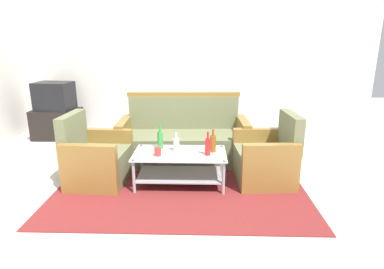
{
  "coord_description": "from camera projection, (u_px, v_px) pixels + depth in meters",
  "views": [
    {
      "loc": [
        0.15,
        -3.0,
        1.71
      ],
      "look_at": [
        0.04,
        0.61,
        0.65
      ],
      "focal_mm": 30.45,
      "sensor_mm": 36.0,
      "label": 1
    }
  ],
  "objects": [
    {
      "name": "wall_back",
      "position": [
        194.0,
        57.0,
        5.9
      ],
      "size": [
        6.52,
        0.12,
        2.8
      ],
      "color": "silver",
      "rests_on": "ground"
    },
    {
      "name": "rug",
      "position": [
        182.0,
        182.0,
        4.04
      ],
      "size": [
        2.92,
        2.28,
        0.01
      ],
      "primitive_type": "cube",
      "color": "maroon",
      "rests_on": "ground"
    },
    {
      "name": "coffee_table",
      "position": [
        180.0,
        164.0,
        3.91
      ],
      "size": [
        1.1,
        0.6,
        0.4
      ],
      "color": "silver",
      "rests_on": "rug"
    },
    {
      "name": "bottle_red",
      "position": [
        208.0,
        146.0,
        3.77
      ],
      "size": [
        0.06,
        0.06,
        0.28
      ],
      "color": "red",
      "rests_on": "coffee_table"
    },
    {
      "name": "tv_stand",
      "position": [
        58.0,
        124.0,
        5.8
      ],
      "size": [
        0.8,
        0.5,
        0.52
      ],
      "primitive_type": "cube",
      "color": "black",
      "rests_on": "ground"
    },
    {
      "name": "cup",
      "position": [
        158.0,
        152.0,
        3.77
      ],
      "size": [
        0.08,
        0.08,
        0.1
      ],
      "primitive_type": "cylinder",
      "color": "red",
      "rests_on": "coffee_table"
    },
    {
      "name": "bottle_brown",
      "position": [
        213.0,
        143.0,
        3.88
      ],
      "size": [
        0.07,
        0.07,
        0.28
      ],
      "color": "brown",
      "rests_on": "coffee_table"
    },
    {
      "name": "bottle_clear",
      "position": [
        176.0,
        144.0,
        3.92
      ],
      "size": [
        0.08,
        0.08,
        0.23
      ],
      "color": "silver",
      "rests_on": "coffee_table"
    },
    {
      "name": "ground_plane",
      "position": [
        186.0,
        211.0,
        3.36
      ],
      "size": [
        14.0,
        14.0,
        0.0
      ],
      "primitive_type": "plane",
      "color": "beige"
    },
    {
      "name": "couch",
      "position": [
        184.0,
        140.0,
        4.67
      ],
      "size": [
        1.83,
        0.81,
        0.96
      ],
      "rotation": [
        0.0,
        0.0,
        3.18
      ],
      "color": "#6B704C",
      "rests_on": "rug"
    },
    {
      "name": "television",
      "position": [
        54.0,
        96.0,
        5.67
      ],
      "size": [
        0.64,
        0.51,
        0.48
      ],
      "rotation": [
        0.0,
        0.0,
        3.03
      ],
      "color": "black",
      "rests_on": "tv_stand"
    },
    {
      "name": "bottle_green",
      "position": [
        160.0,
        139.0,
        3.99
      ],
      "size": [
        0.07,
        0.07,
        0.31
      ],
      "color": "#2D8C38",
      "rests_on": "coffee_table"
    },
    {
      "name": "armchair_left",
      "position": [
        96.0,
        160.0,
        3.99
      ],
      "size": [
        0.74,
        0.8,
        0.85
      ],
      "rotation": [
        0.0,
        0.0,
        -1.63
      ],
      "color": "#6B704C",
      "rests_on": "rug"
    },
    {
      "name": "armchair_right",
      "position": [
        266.0,
        159.0,
        4.01
      ],
      "size": [
        0.74,
        0.8,
        0.85
      ],
      "rotation": [
        0.0,
        0.0,
        1.64
      ],
      "color": "#6B704C",
      "rests_on": "rug"
    }
  ]
}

